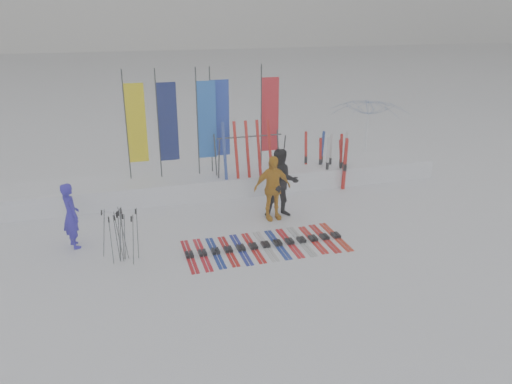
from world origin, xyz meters
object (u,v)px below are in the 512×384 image
object	(u,v)px
person_yellow	(272,188)
ski_row	(265,245)
ski_rack	(250,149)
tent_canopy	(367,134)
person_black	(282,183)
person_blue	(71,215)

from	to	relation	value
person_yellow	ski_row	distance (m)	1.91
ski_row	ski_rack	bearing A→B (deg)	79.91
tent_canopy	person_black	bearing A→B (deg)	-142.74
ski_row	ski_rack	distance (m)	3.97
person_blue	person_black	world-z (taller)	person_black
person_blue	tent_canopy	size ratio (longest dim) A/B	0.58
ski_rack	tent_canopy	bearing A→B (deg)	15.43
person_blue	ski_rack	world-z (taller)	ski_rack
tent_canopy	person_blue	bearing A→B (deg)	-159.35
tent_canopy	ski_row	xyz separation A→B (m)	(-5.31, -4.97, -1.21)
person_black	ski_row	bearing A→B (deg)	-109.28
person_yellow	tent_canopy	bearing A→B (deg)	32.47
person_blue	ski_rack	xyz separation A→B (m)	(5.04, 2.37, 0.58)
person_black	tent_canopy	size ratio (longest dim) A/B	0.68
person_yellow	tent_canopy	xyz separation A→B (m)	(4.62, 3.40, 0.37)
tent_canopy	ski_row	world-z (taller)	tent_canopy
ski_row	ski_rack	size ratio (longest dim) A/B	1.89
person_black	person_yellow	size ratio (longest dim) A/B	1.07
ski_row	ski_rack	world-z (taller)	ski_rack
ski_row	person_blue	bearing A→B (deg)	163.34
person_blue	ski_row	xyz separation A→B (m)	(4.39, -1.31, -0.77)
person_blue	ski_row	world-z (taller)	person_blue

